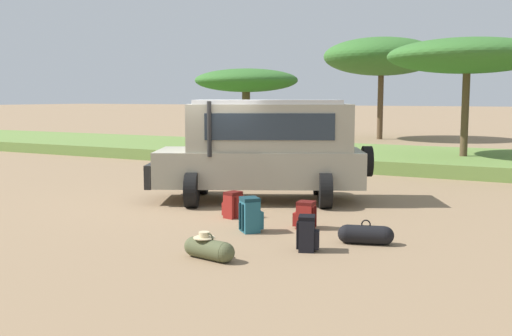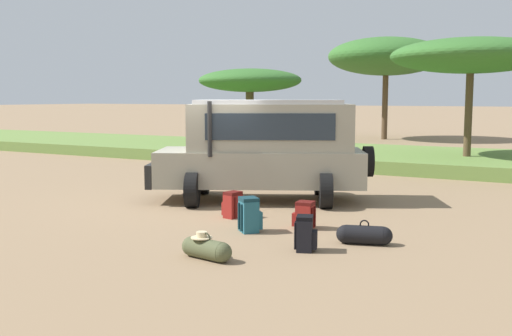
% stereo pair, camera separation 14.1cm
% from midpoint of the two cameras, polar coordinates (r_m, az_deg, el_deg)
% --- Properties ---
extents(ground_plane, '(320.00, 320.00, 0.00)m').
position_cam_midpoint_polar(ground_plane, '(14.25, -3.83, -3.37)').
color(ground_plane, '#8C7051').
extents(grass_bank, '(120.00, 7.00, 0.44)m').
position_cam_midpoint_polar(grass_bank, '(23.61, 10.01, 1.11)').
color(grass_bank, olive).
rests_on(grass_bank, ground_plane).
extents(safari_vehicle, '(5.35, 3.93, 2.44)m').
position_cam_midpoint_polar(safari_vehicle, '(14.42, 1.12, 1.95)').
color(safari_vehicle, gray).
rests_on(safari_vehicle, ground_plane).
extents(backpack_beside_front_wheel, '(0.50, 0.50, 0.65)m').
position_cam_midpoint_polar(backpack_beside_front_wheel, '(11.19, -0.27, -4.50)').
color(backpack_beside_front_wheel, '#235B6B').
rests_on(backpack_beside_front_wheel, ground_plane).
extents(backpack_cluster_center, '(0.41, 0.39, 0.55)m').
position_cam_midpoint_polar(backpack_cluster_center, '(12.51, -1.94, -3.54)').
color(backpack_cluster_center, maroon).
rests_on(backpack_cluster_center, ground_plane).
extents(backpack_near_rear_wheel, '(0.44, 0.37, 0.52)m').
position_cam_midpoint_polar(backpack_near_rear_wheel, '(11.53, 5.00, -4.51)').
color(backpack_near_rear_wheel, maroon).
rests_on(backpack_near_rear_wheel, ground_plane).
extents(backpack_outermost, '(0.42, 0.40, 0.59)m').
position_cam_midpoint_polar(backpack_outermost, '(9.87, 5.14, -6.27)').
color(backpack_outermost, black).
rests_on(backpack_outermost, ground_plane).
extents(duffel_bag_low_black_case, '(0.94, 0.42, 0.42)m').
position_cam_midpoint_polar(duffel_bag_low_black_case, '(9.40, -4.32, -7.66)').
color(duffel_bag_low_black_case, '#4C5133').
rests_on(duffel_bag_low_black_case, ground_plane).
extents(duffel_bag_soft_canvas, '(0.93, 0.50, 0.43)m').
position_cam_midpoint_polar(duffel_bag_soft_canvas, '(10.47, 10.65, -6.28)').
color(duffel_bag_soft_canvas, black).
rests_on(duffel_bag_soft_canvas, ground_plane).
extents(acacia_tree_far_left, '(4.93, 4.40, 3.82)m').
position_cam_midpoint_polar(acacia_tree_far_left, '(28.21, -0.46, 8.28)').
color(acacia_tree_far_left, brown).
rests_on(acacia_tree_far_left, ground_plane).
extents(acacia_tree_left_mid, '(6.75, 7.18, 5.99)m').
position_cam_midpoint_polar(acacia_tree_left_mid, '(36.64, 12.40, 10.31)').
color(acacia_tree_left_mid, brown).
rests_on(acacia_tree_left_mid, ground_plane).
extents(acacia_tree_centre_back, '(5.46, 5.47, 4.52)m').
position_cam_midpoint_polar(acacia_tree_centre_back, '(22.25, 19.96, 9.98)').
color(acacia_tree_centre_back, brown).
rests_on(acacia_tree_centre_back, ground_plane).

